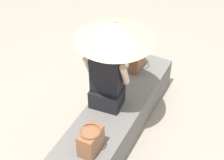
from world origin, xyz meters
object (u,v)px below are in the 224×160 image
(handbag_black, at_px, (138,60))
(parasol, at_px, (115,31))
(tote_bag_canvas, at_px, (91,141))
(person_seated, at_px, (107,77))

(handbag_black, bearing_deg, parasol, 1.65)
(parasol, bearing_deg, tote_bag_canvas, 8.06)
(tote_bag_canvas, bearing_deg, person_seated, -165.88)
(tote_bag_canvas, bearing_deg, handbag_black, -175.02)
(tote_bag_canvas, bearing_deg, parasol, -171.94)
(parasol, height_order, tote_bag_canvas, parasol)
(person_seated, relative_size, handbag_black, 3.22)
(person_seated, bearing_deg, tote_bag_canvas, 14.12)
(parasol, bearing_deg, handbag_black, -178.35)
(handbag_black, bearing_deg, person_seated, -3.24)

